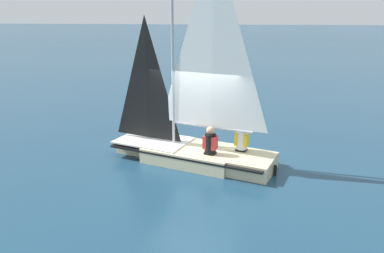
# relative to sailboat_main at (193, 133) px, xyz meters

# --- Properties ---
(ground_plane) EXTENTS (260.00, 260.00, 0.00)m
(ground_plane) POSITION_rel_sailboat_main_xyz_m (-0.01, -0.03, -0.83)
(ground_plane) COLOR navy
(sailboat_main) EXTENTS (2.81, 4.75, 5.87)m
(sailboat_main) POSITION_rel_sailboat_main_xyz_m (0.00, 0.00, 0.00)
(sailboat_main) COLOR beige
(sailboat_main) RESTS_ON ground_plane
(sailor_helm) EXTENTS (0.38, 0.40, 1.16)m
(sailor_helm) POSITION_rel_sailboat_main_xyz_m (0.44, 0.52, -0.21)
(sailor_helm) COLOR black
(sailor_helm) RESTS_ON ground_plane
(sailor_crew) EXTENTS (0.38, 0.40, 1.16)m
(sailor_crew) POSITION_rel_sailboat_main_xyz_m (0.07, 1.34, -0.20)
(sailor_crew) COLOR black
(sailor_crew) RESTS_ON ground_plane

